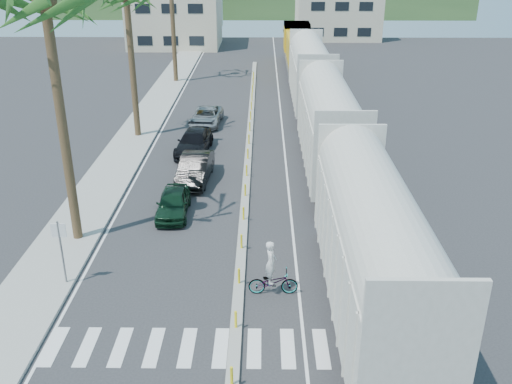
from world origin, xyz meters
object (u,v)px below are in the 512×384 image
at_px(car_lead, 173,203).
at_px(car_second, 195,168).
at_px(cyclist, 273,277).
at_px(street_sign, 61,244).

height_order(car_lead, car_second, car_second).
xyz_separation_m(car_second, cyclist, (4.50, -12.01, -0.02)).
bearing_deg(car_second, cyclist, -65.83).
bearing_deg(street_sign, car_lead, 62.55).
height_order(car_second, cyclist, cyclist).
relative_size(street_sign, car_lead, 0.74).
bearing_deg(street_sign, car_second, 69.91).
relative_size(car_lead, cyclist, 1.68).
xyz_separation_m(car_lead, car_second, (0.65, 4.65, 0.12)).
height_order(street_sign, car_lead, street_sign).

